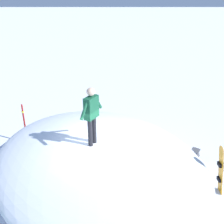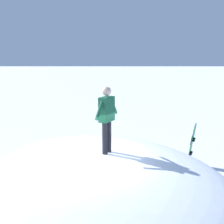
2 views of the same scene
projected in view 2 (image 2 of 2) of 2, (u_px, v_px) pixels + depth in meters
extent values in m
plane|color=white|center=(90.00, 204.00, 7.39)|extent=(240.00, 240.00, 0.00)
ellipsoid|color=white|center=(102.00, 180.00, 7.24)|extent=(9.58, 9.25, 1.43)
cylinder|color=black|center=(105.00, 138.00, 7.05)|extent=(0.14, 0.14, 0.86)
cylinder|color=black|center=(109.00, 136.00, 7.22)|extent=(0.14, 0.14, 0.86)
cube|color=#195638|center=(107.00, 109.00, 6.99)|extent=(0.52, 0.43, 0.64)
sphere|color=beige|center=(107.00, 91.00, 6.90)|extent=(0.23, 0.23, 0.23)
cylinder|color=#195638|center=(100.00, 109.00, 6.70)|extent=(0.39, 0.27, 0.53)
cylinder|color=#195638|center=(113.00, 105.00, 7.26)|extent=(0.39, 0.27, 0.53)
cube|color=#1E8C47|center=(191.00, 146.00, 9.90)|extent=(0.37, 0.33, 1.48)
cylinder|color=#1E8C47|center=(195.00, 127.00, 9.71)|extent=(0.29, 0.19, 0.30)
cube|color=black|center=(192.00, 139.00, 9.85)|extent=(0.25, 0.17, 0.35)
cube|color=black|center=(194.00, 140.00, 9.81)|extent=(0.21, 0.17, 0.12)
cube|color=black|center=(191.00, 153.00, 9.95)|extent=(0.21, 0.17, 0.12)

